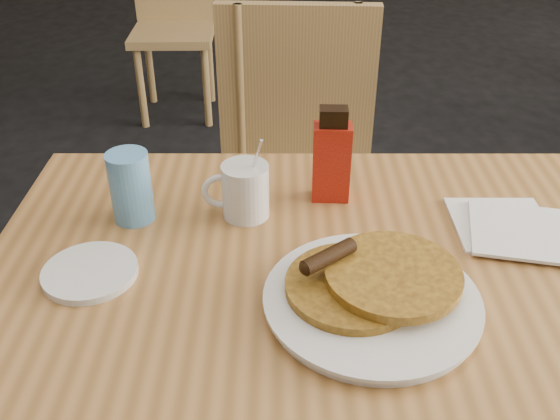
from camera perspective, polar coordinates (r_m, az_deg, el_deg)
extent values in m
cube|color=#A56F3A|center=(1.00, 5.76, -6.12)|extent=(1.18, 0.81, 0.04)
cube|color=#9C7849|center=(1.01, 5.72, -6.78)|extent=(1.22, 0.85, 0.02)
cylinder|color=#9C7849|center=(1.59, 21.55, -8.90)|extent=(0.04, 0.04, 0.71)
cube|color=#9C7849|center=(1.67, 1.84, 0.21)|extent=(0.46, 0.46, 0.04)
cube|color=#9C7849|center=(1.72, 1.53, 10.84)|extent=(0.43, 0.08, 0.47)
cylinder|color=#9C7849|center=(1.67, -3.86, -10.03)|extent=(0.04, 0.04, 0.44)
cylinder|color=#9C7849|center=(1.96, 6.40, -2.81)|extent=(0.04, 0.04, 0.44)
cube|color=#9C7849|center=(3.22, -9.75, 15.61)|extent=(0.40, 0.40, 0.04)
cylinder|color=#9C7849|center=(3.17, -12.57, 10.77)|extent=(0.04, 0.04, 0.40)
cylinder|color=#9C7849|center=(3.43, -6.43, 13.03)|extent=(0.04, 0.04, 0.40)
cylinder|color=silver|center=(0.91, 8.36, -8.30)|extent=(0.30, 0.30, 0.02)
cylinder|color=silver|center=(0.91, 8.40, -7.96)|extent=(0.31, 0.31, 0.01)
cylinder|color=#AC7724|center=(0.91, 6.59, -6.93)|extent=(0.19, 0.19, 0.01)
cylinder|color=#AC7724|center=(0.92, 10.29, -5.82)|extent=(0.20, 0.20, 0.01)
cylinder|color=black|center=(0.91, 4.46, -4.25)|extent=(0.09, 0.07, 0.02)
cylinder|color=silver|center=(1.08, -3.17, 1.77)|extent=(0.08, 0.08, 0.10)
torus|color=silver|center=(1.08, -5.44, 1.71)|extent=(0.07, 0.01, 0.07)
cylinder|color=black|center=(1.06, -3.23, 3.67)|extent=(0.07, 0.07, 0.01)
cylinder|color=silver|center=(1.06, -2.59, 3.36)|extent=(0.04, 0.04, 0.14)
cube|color=maroon|center=(1.12, 4.72, 4.34)|extent=(0.07, 0.05, 0.15)
cube|color=black|center=(1.08, 4.94, 8.48)|extent=(0.05, 0.04, 0.03)
cube|color=white|center=(1.14, 19.60, -1.24)|extent=(0.17, 0.17, 0.01)
cube|color=white|center=(1.12, 21.14, -1.84)|extent=(0.20, 0.20, 0.01)
cylinder|color=#5695CA|center=(1.09, -13.50, 2.07)|extent=(0.09, 0.09, 0.13)
cylinder|color=silver|center=(1.00, -16.98, -5.45)|extent=(0.15, 0.15, 0.01)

